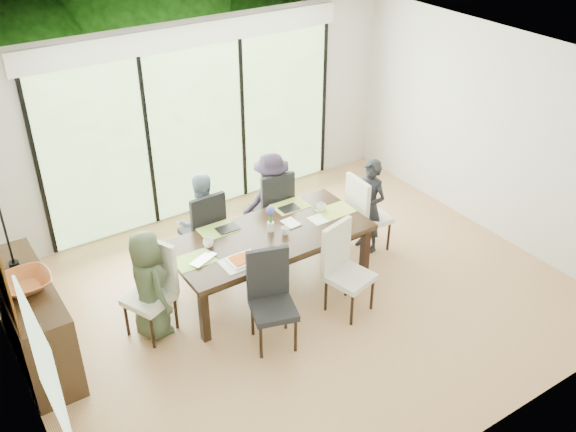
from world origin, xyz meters
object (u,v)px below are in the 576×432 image
chair_far_left (201,227)px  person_far_left (202,221)px  table_top (269,236)px  bowl (25,283)px  person_far_right (272,199)px  chair_right_end (370,212)px  chair_near_right (350,271)px  vase (271,227)px  cup_b (285,231)px  chair_far_right (271,204)px  person_left_end (149,285)px  chair_left_end (148,292)px  cup_c (321,207)px  cup_a (208,243)px  person_right_end (369,206)px  chair_near_left (273,303)px  sideboard (33,320)px  laptop (207,261)px

chair_far_left → person_far_left: bearing=88.8°
table_top → bowl: bearing=175.7°
person_far_right → bowl: person_far_right is taller
chair_right_end → chair_near_right: same height
vase → cup_b: bearing=-56.3°
chair_far_right → vase: chair_far_right is taller
chair_right_end → chair_far_left: same height
person_left_end → chair_left_end: bearing=86.7°
chair_far_left → person_left_end: 1.34m
chair_far_right → cup_c: bearing=115.6°
table_top → cup_a: 0.72m
chair_near_right → person_far_right: person_far_right is taller
table_top → chair_near_right: 1.02m
vase → cup_a: 0.76m
chair_left_end → person_right_end: bearing=66.0°
chair_left_end → chair_near_left: size_ratio=1.00×
table_top → sideboard: size_ratio=1.41×
chair_left_end → person_far_left: (1.05, 0.83, 0.09)m
chair_far_left → person_far_right: 1.00m
laptop → bowl: bearing=147.5°
sideboard → cup_b: bearing=-8.1°
chair_left_end → chair_far_left: (1.05, 0.85, 0.00)m
chair_right_end → chair_near_left: same height
cup_b → cup_c: cup_c is taller
chair_far_left → person_left_end: size_ratio=0.85×
chair_far_right → person_left_end: person_left_end is taller
chair_left_end → cup_c: bearing=68.4°
person_far_left → cup_c: bearing=153.1°
person_far_left → laptop: (-0.40, -0.93, 0.11)m
chair_far_left → bowl: chair_far_left is taller
chair_left_end → chair_near_right: 2.18m
person_left_end → table_top: bearing=-93.3°
chair_near_left → bowl: size_ratio=2.17×
chair_near_right → person_left_end: (-1.98, 0.87, 0.09)m
person_left_end → vase: 1.54m
cup_b → sideboard: 2.81m
chair_near_left → chair_near_right: 1.00m
cup_c → sideboard: bearing=176.7°
person_far_left → cup_a: size_ratio=10.40×
laptop → cup_a: bearing=36.0°
table_top → chair_far_right: size_ratio=2.18×
chair_near_left → person_right_end: (1.98, 0.87, 0.09)m
chair_far_right → chair_near_right: same height
cup_b → person_far_left: bearing=122.8°
chair_far_left → person_far_right: person_far_right is taller
chair_near_right → bowl: 3.32m
person_left_end → person_far_left: bearing=-54.4°
table_top → person_far_right: size_ratio=1.86×
laptop → bowl: size_ratio=0.65×
laptop → sideboard: bearing=144.4°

